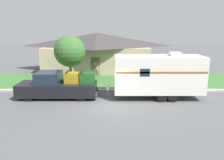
{
  "coord_description": "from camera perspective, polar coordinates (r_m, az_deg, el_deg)",
  "views": [
    {
      "loc": [
        0.18,
        -14.28,
        5.29
      ],
      "look_at": [
        0.16,
        1.95,
        1.4
      ],
      "focal_mm": 35.0,
      "sensor_mm": 36.0,
      "label": 1
    }
  ],
  "objects": [
    {
      "name": "ground_plane",
      "position": [
        15.23,
        -0.6,
        -6.85
      ],
      "size": [
        120.0,
        120.0,
        0.0
      ],
      "primitive_type": "plane",
      "color": "#515456"
    },
    {
      "name": "curb_strip",
      "position": [
        18.77,
        -0.47,
        -2.66
      ],
      "size": [
        80.0,
        0.3,
        0.14
      ],
      "color": "beige",
      "rests_on": "ground_plane"
    },
    {
      "name": "lawn_strip",
      "position": [
        22.31,
        -0.39,
        -0.19
      ],
      "size": [
        80.0,
        7.0,
        0.03
      ],
      "color": "#3D6B33",
      "rests_on": "ground_plane"
    },
    {
      "name": "house_across_street",
      "position": [
        27.92,
        -3.84,
        7.55
      ],
      "size": [
        13.49,
        7.59,
        4.67
      ],
      "color": "tan",
      "rests_on": "ground_plane"
    },
    {
      "name": "pickup_truck",
      "position": [
        17.31,
        -13.78,
        -1.53
      ],
      "size": [
        6.08,
        2.08,
        2.09
      ],
      "color": "black",
      "rests_on": "ground_plane"
    },
    {
      "name": "travel_trailer",
      "position": [
        16.95,
        12.05,
        1.52
      ],
      "size": [
        7.8,
        2.39,
        3.53
      ],
      "color": "black",
      "rests_on": "ground_plane"
    },
    {
      "name": "mailbox",
      "position": [
        19.36,
        4.36,
        0.75
      ],
      "size": [
        0.48,
        0.2,
        1.35
      ],
      "color": "brown",
      "rests_on": "ground_plane"
    },
    {
      "name": "tree_in_yard",
      "position": [
        21.44,
        -10.9,
        7.36
      ],
      "size": [
        3.0,
        3.0,
        4.6
      ],
      "color": "brown",
      "rests_on": "ground_plane"
    }
  ]
}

